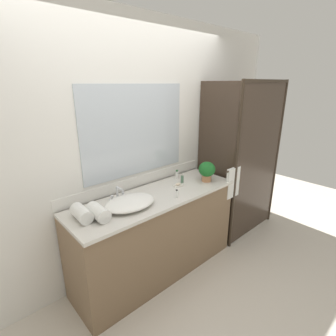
{
  "coord_description": "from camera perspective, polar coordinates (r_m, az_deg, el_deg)",
  "views": [
    {
      "loc": [
        -1.48,
        -1.8,
        1.96
      ],
      "look_at": [
        0.15,
        0.0,
        1.15
      ],
      "focal_mm": 27.37,
      "sensor_mm": 36.0,
      "label": 1
    }
  ],
  "objects": [
    {
      "name": "ground_plane",
      "position": [
        3.04,
        -2.25,
        -21.65
      ],
      "size": [
        8.0,
        8.0,
        0.0
      ],
      "primitive_type": "plane",
      "color": "beige"
    },
    {
      "name": "wall_back_with_mirror",
      "position": [
        2.69,
        -7.34,
        4.15
      ],
      "size": [
        4.4,
        0.06,
        2.6
      ],
      "color": "silver",
      "rests_on": "ground_plane"
    },
    {
      "name": "vanity_cabinet",
      "position": [
        2.78,
        -2.5,
        -14.43
      ],
      "size": [
        1.8,
        0.58,
        0.9
      ],
      "color": "brown",
      "rests_on": "ground_plane"
    },
    {
      "name": "shower_enclosure",
      "position": [
        3.33,
        16.74,
        1.21
      ],
      "size": [
        1.2,
        0.59,
        2.0
      ],
      "color": "#2D2319",
      "rests_on": "ground_plane"
    },
    {
      "name": "sink_basin",
      "position": [
        2.34,
        -8.5,
        -7.61
      ],
      "size": [
        0.48,
        0.35,
        0.08
      ],
      "primitive_type": "ellipsoid",
      "color": "white",
      "rests_on": "vanity_cabinet"
    },
    {
      "name": "faucet",
      "position": [
        2.49,
        -11.08,
        -5.98
      ],
      "size": [
        0.17,
        0.13,
        0.14
      ],
      "color": "silver",
      "rests_on": "vanity_cabinet"
    },
    {
      "name": "potted_plant",
      "position": [
        2.9,
        8.65,
        -0.51
      ],
      "size": [
        0.19,
        0.19,
        0.23
      ],
      "color": "#B77A51",
      "rests_on": "vanity_cabinet"
    },
    {
      "name": "soap_dish",
      "position": [
        2.77,
        2.25,
        -3.78
      ],
      "size": [
        0.1,
        0.07,
        0.04
      ],
      "color": "silver",
      "rests_on": "vanity_cabinet"
    },
    {
      "name": "amenity_bottle_conditioner",
      "position": [
        2.49,
        1.94,
        -5.76
      ],
      "size": [
        0.02,
        0.02,
        0.08
      ],
      "color": "white",
      "rests_on": "vanity_cabinet"
    },
    {
      "name": "amenity_bottle_body_wash",
      "position": [
        2.97,
        2.0,
        -1.45
      ],
      "size": [
        0.03,
        0.03,
        0.1
      ],
      "color": "white",
      "rests_on": "vanity_cabinet"
    },
    {
      "name": "amenity_bottle_lotion",
      "position": [
        2.85,
        3.17,
        -2.38
      ],
      "size": [
        0.03,
        0.03,
        0.1
      ],
      "color": "#4C7056",
      "rests_on": "vanity_cabinet"
    },
    {
      "name": "rolled_towel_near_edge",
      "position": [
        2.21,
        -18.7,
        -9.57
      ],
      "size": [
        0.12,
        0.23,
        0.11
      ],
      "primitive_type": "cylinder",
      "rotation": [
        1.57,
        0.0,
        -0.05
      ],
      "color": "white",
      "rests_on": "vanity_cabinet"
    },
    {
      "name": "rolled_towel_middle",
      "position": [
        2.19,
        -15.25,
        -9.48
      ],
      "size": [
        0.12,
        0.23,
        0.12
      ],
      "primitive_type": "cylinder",
      "rotation": [
        1.57,
        0.0,
        -0.02
      ],
      "color": "white",
      "rests_on": "vanity_cabinet"
    }
  ]
}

